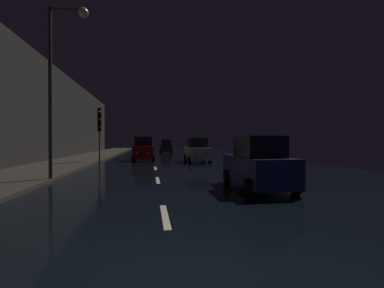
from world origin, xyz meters
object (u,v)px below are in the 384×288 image
(streetlamp_overhead, at_px, (61,67))
(car_parked_right_far, at_px, (197,151))
(car_parked_right_near, at_px, (258,165))
(car_distant_taillights, at_px, (166,147))
(traffic_light_far_left, at_px, (99,124))
(car_approaching_headlights, at_px, (143,150))

(streetlamp_overhead, xyz_separation_m, car_parked_right_far, (7.88, 10.73, -4.12))
(car_parked_right_near, bearing_deg, car_distant_taillights, 2.52)
(car_distant_taillights, xyz_separation_m, car_parked_right_near, (1.50, -34.13, -0.03))
(car_parked_right_far, bearing_deg, car_distant_taillights, 4.22)
(traffic_light_far_left, bearing_deg, car_parked_right_far, 77.54)
(streetlamp_overhead, distance_m, car_distant_taillights, 32.01)
(car_parked_right_far, height_order, car_parked_right_near, car_parked_right_far)
(streetlamp_overhead, xyz_separation_m, car_approaching_headlights, (3.28, 13.58, -4.06))
(car_distant_taillights, relative_size, car_parked_right_near, 1.04)
(streetlamp_overhead, relative_size, car_parked_right_far, 1.90)
(car_approaching_headlights, distance_m, car_parked_right_near, 17.24)
(car_approaching_headlights, bearing_deg, car_parked_right_near, 15.47)
(streetlamp_overhead, distance_m, car_approaching_headlights, 14.55)
(traffic_light_far_left, xyz_separation_m, streetlamp_overhead, (0.23, -10.95, 1.82))
(traffic_light_far_left, relative_size, car_approaching_headlights, 1.04)
(car_parked_right_far, bearing_deg, car_approaching_headlights, 58.21)
(car_parked_right_near, bearing_deg, car_parked_right_far, -0.00)
(car_approaching_headlights, height_order, car_distant_taillights, car_approaching_headlights)
(car_distant_taillights, bearing_deg, car_parked_right_far, -175.78)
(streetlamp_overhead, relative_size, car_parked_right_near, 1.97)
(car_parked_right_far, distance_m, car_distant_taillights, 20.42)
(car_distant_taillights, height_order, car_parked_right_near, car_distant_taillights)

